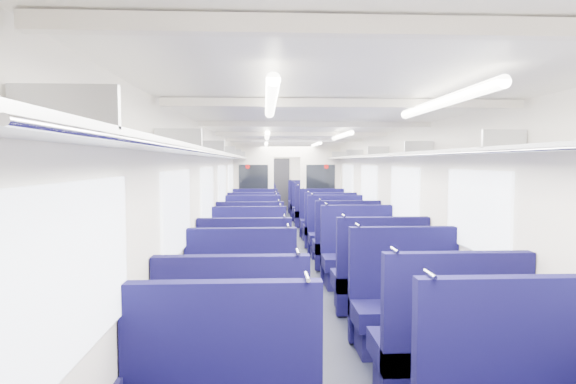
{
  "coord_description": "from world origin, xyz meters",
  "views": [
    {
      "loc": [
        -0.59,
        -9.55,
        1.88
      ],
      "look_at": [
        -0.01,
        2.28,
        1.13
      ],
      "focal_mm": 29.84,
      "sensor_mm": 36.0,
      "label": 1
    }
  ],
  "objects_px": {
    "bulkhead": "(287,186)",
    "end_door": "(280,184)",
    "seat_21": "(314,214)",
    "seat_15": "(336,237)",
    "seat_27": "(304,203)",
    "seat_11": "(359,261)",
    "seat_26": "(258,203)",
    "seat_14": "(253,238)",
    "seat_13": "(346,247)",
    "seat_22": "(257,210)",
    "seat_7": "(407,311)",
    "seat_5": "(448,354)",
    "seat_25": "(307,206)",
    "seat_19": "(323,223)",
    "seat_12": "(251,249)",
    "seat_16": "(254,229)",
    "seat_4": "(233,360)",
    "seat_6": "(241,314)",
    "seat_17": "(329,230)",
    "seat_20": "(256,214)",
    "seat_24": "(257,206)",
    "seat_10": "(248,264)",
    "seat_18": "(255,223)",
    "seat_23": "(310,210)",
    "seat_9": "(379,282)",
    "seat_8": "(245,284)"
  },
  "relations": [
    {
      "from": "seat_21",
      "to": "seat_24",
      "type": "distance_m",
      "value": 2.97
    },
    {
      "from": "seat_8",
      "to": "seat_14",
      "type": "relative_size",
      "value": 1.0
    },
    {
      "from": "bulkhead",
      "to": "end_door",
      "type": "bearing_deg",
      "value": 90.0
    },
    {
      "from": "seat_16",
      "to": "seat_26",
      "type": "xyz_separation_m",
      "value": [
        0.0,
        6.6,
        0.0
      ]
    },
    {
      "from": "seat_24",
      "to": "seat_26",
      "type": "distance_m",
      "value": 1.03
    },
    {
      "from": "bulkhead",
      "to": "seat_13",
      "type": "xyz_separation_m",
      "value": [
        0.83,
        -4.24,
        -0.85
      ]
    },
    {
      "from": "seat_10",
      "to": "seat_27",
      "type": "relative_size",
      "value": 1.0
    },
    {
      "from": "seat_14",
      "to": "seat_17",
      "type": "xyz_separation_m",
      "value": [
        1.66,
        0.99,
        0.0
      ]
    },
    {
      "from": "seat_14",
      "to": "seat_24",
      "type": "bearing_deg",
      "value": 90.0
    },
    {
      "from": "seat_11",
      "to": "seat_26",
      "type": "relative_size",
      "value": 1.0
    },
    {
      "from": "seat_8",
      "to": "seat_23",
      "type": "relative_size",
      "value": 1.0
    },
    {
      "from": "seat_9",
      "to": "seat_14",
      "type": "xyz_separation_m",
      "value": [
        -1.66,
        3.56,
        0.0
      ]
    },
    {
      "from": "bulkhead",
      "to": "seat_21",
      "type": "relative_size",
      "value": 2.25
    },
    {
      "from": "seat_5",
      "to": "seat_7",
      "type": "height_order",
      "value": "same"
    },
    {
      "from": "bulkhead",
      "to": "seat_6",
      "type": "height_order",
      "value": "bulkhead"
    },
    {
      "from": "end_door",
      "to": "seat_11",
      "type": "xyz_separation_m",
      "value": [
        0.83,
        -11.4,
        -0.62
      ]
    },
    {
      "from": "seat_25",
      "to": "seat_5",
      "type": "bearing_deg",
      "value": -90.0
    },
    {
      "from": "seat_20",
      "to": "seat_19",
      "type": "bearing_deg",
      "value": -52.56
    },
    {
      "from": "bulkhead",
      "to": "seat_23",
      "type": "bearing_deg",
      "value": 69.88
    },
    {
      "from": "seat_16",
      "to": "seat_26",
      "type": "relative_size",
      "value": 1.0
    },
    {
      "from": "bulkhead",
      "to": "seat_8",
      "type": "height_order",
      "value": "bulkhead"
    },
    {
      "from": "end_door",
      "to": "seat_27",
      "type": "relative_size",
      "value": 1.61
    },
    {
      "from": "seat_4",
      "to": "seat_21",
      "type": "distance_m",
      "value": 10.21
    },
    {
      "from": "seat_14",
      "to": "seat_27",
      "type": "xyz_separation_m",
      "value": [
        1.66,
        7.72,
        0.0
      ]
    },
    {
      "from": "seat_24",
      "to": "bulkhead",
      "type": "bearing_deg",
      "value": -77.0
    },
    {
      "from": "seat_5",
      "to": "seat_25",
      "type": "relative_size",
      "value": 1.0
    },
    {
      "from": "seat_21",
      "to": "seat_15",
      "type": "bearing_deg",
      "value": -90.0
    },
    {
      "from": "seat_4",
      "to": "seat_6",
      "type": "bearing_deg",
      "value": 90.0
    },
    {
      "from": "seat_13",
      "to": "seat_22",
      "type": "xyz_separation_m",
      "value": [
        -1.66,
        6.67,
        0.0
      ]
    },
    {
      "from": "bulkhead",
      "to": "seat_4",
      "type": "distance_m",
      "value": 9.02
    },
    {
      "from": "seat_19",
      "to": "seat_26",
      "type": "xyz_separation_m",
      "value": [
        -1.66,
        5.54,
        0.0
      ]
    },
    {
      "from": "seat_15",
      "to": "seat_27",
      "type": "xyz_separation_m",
      "value": [
        0.0,
        7.76,
        0.0
      ]
    },
    {
      "from": "seat_4",
      "to": "seat_24",
      "type": "distance_m",
      "value": 12.54
    },
    {
      "from": "seat_12",
      "to": "seat_25",
      "type": "bearing_deg",
      "value": 78.16
    },
    {
      "from": "seat_13",
      "to": "seat_7",
      "type": "bearing_deg",
      "value": -90.0
    },
    {
      "from": "seat_19",
      "to": "seat_12",
      "type": "bearing_deg",
      "value": -115.54
    },
    {
      "from": "seat_6",
      "to": "seat_26",
      "type": "height_order",
      "value": "same"
    },
    {
      "from": "seat_9",
      "to": "seat_16",
      "type": "relative_size",
      "value": 1.0
    },
    {
      "from": "seat_12",
      "to": "seat_18",
      "type": "bearing_deg",
      "value": 90.0
    },
    {
      "from": "end_door",
      "to": "seat_21",
      "type": "distance_m",
      "value": 5.0
    },
    {
      "from": "seat_19",
      "to": "seat_17",
      "type": "bearing_deg",
      "value": -90.0
    },
    {
      "from": "seat_23",
      "to": "seat_25",
      "type": "distance_m",
      "value": 1.27
    },
    {
      "from": "seat_16",
      "to": "seat_19",
      "type": "height_order",
      "value": "same"
    },
    {
      "from": "seat_4",
      "to": "seat_5",
      "type": "bearing_deg",
      "value": 1.54
    },
    {
      "from": "seat_12",
      "to": "seat_15",
      "type": "xyz_separation_m",
      "value": [
        1.66,
        1.24,
        0.0
      ]
    },
    {
      "from": "bulkhead",
      "to": "seat_7",
      "type": "height_order",
      "value": "bulkhead"
    },
    {
      "from": "bulkhead",
      "to": "seat_4",
      "type": "bearing_deg",
      "value": -95.3
    },
    {
      "from": "end_door",
      "to": "seat_26",
      "type": "distance_m",
      "value": 1.73
    },
    {
      "from": "end_door",
      "to": "seat_11",
      "type": "relative_size",
      "value": 1.61
    },
    {
      "from": "seat_17",
      "to": "seat_20",
      "type": "xyz_separation_m",
      "value": [
        -1.66,
        3.37,
        0.0
      ]
    }
  ]
}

